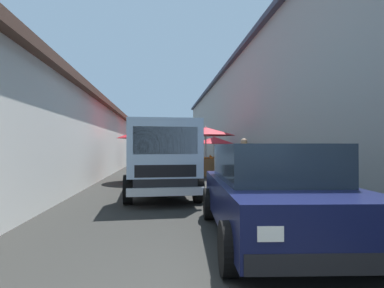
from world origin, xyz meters
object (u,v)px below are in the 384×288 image
(hatchback_car, at_px, (272,190))
(plastic_stool, at_px, (196,167))
(fruit_stall_far_right, at_px, (214,144))
(fruit_stall_far_left, at_px, (150,137))
(fruit_stall_near_left, at_px, (206,137))
(delivery_truck, at_px, (162,160))
(vendor_in_shade, at_px, (140,157))
(vendor_by_crates, at_px, (244,160))
(parked_scooter, at_px, (241,173))
(fruit_stall_mid_lane, at_px, (157,143))

(hatchback_car, distance_m, plastic_stool, 11.73)
(fruit_stall_far_right, relative_size, fruit_stall_far_left, 0.94)
(fruit_stall_near_left, xyz_separation_m, delivery_truck, (-6.49, 2.15, -0.87))
(fruit_stall_near_left, height_order, delivery_truck, fruit_stall_near_left)
(vendor_in_shade, xyz_separation_m, plastic_stool, (1.58, -2.82, -0.59))
(fruit_stall_near_left, relative_size, fruit_stall_far_left, 1.10)
(plastic_stool, bearing_deg, delivery_truck, 167.20)
(fruit_stall_far_right, height_order, vendor_in_shade, fruit_stall_far_right)
(plastic_stool, bearing_deg, fruit_stall_near_left, -165.01)
(hatchback_car, distance_m, delivery_truck, 4.22)
(hatchback_car, xyz_separation_m, vendor_in_shade, (10.14, 2.72, 0.18))
(fruit_stall_far_right, height_order, vendor_by_crates, fruit_stall_far_right)
(delivery_truck, relative_size, vendor_in_shade, 3.13)
(fruit_stall_far_left, distance_m, parked_scooter, 4.07)
(parked_scooter, relative_size, plastic_stool, 3.89)
(parked_scooter, bearing_deg, vendor_by_crates, 171.69)
(delivery_truck, bearing_deg, vendor_by_crates, -58.80)
(parked_scooter, bearing_deg, delivery_truck, 131.82)
(fruit_stall_far_right, distance_m, vendor_in_shade, 5.51)
(vendor_by_crates, bearing_deg, plastic_stool, 8.62)
(fruit_stall_mid_lane, bearing_deg, fruit_stall_near_left, -154.68)
(fruit_stall_far_left, bearing_deg, delivery_truck, -173.41)
(vendor_by_crates, bearing_deg, fruit_stall_mid_lane, 16.80)
(fruit_stall_far_left, distance_m, vendor_by_crates, 4.33)
(delivery_truck, xyz_separation_m, plastic_stool, (7.86, -1.78, -0.71))
(fruit_stall_near_left, xyz_separation_m, fruit_stall_far_left, (-2.09, 2.66, -0.11))
(delivery_truck, bearing_deg, fruit_stall_far_left, 6.59)
(fruit_stall_mid_lane, bearing_deg, fruit_stall_far_left, 178.35)
(hatchback_car, bearing_deg, parked_scooter, -10.37)
(vendor_in_shade, height_order, parked_scooter, vendor_in_shade)
(fruit_stall_far_left, relative_size, parked_scooter, 1.54)
(vendor_by_crates, bearing_deg, vendor_in_shade, 39.06)
(fruit_stall_far_right, height_order, delivery_truck, fruit_stall_far_right)
(vendor_by_crates, height_order, plastic_stool, vendor_by_crates)
(fruit_stall_far_right, bearing_deg, vendor_in_shade, 131.07)
(fruit_stall_far_left, relative_size, hatchback_car, 0.65)
(fruit_stall_mid_lane, xyz_separation_m, fruit_stall_far_left, (-7.27, 0.21, 0.16))
(fruit_stall_mid_lane, relative_size, fruit_stall_far_left, 1.06)
(fruit_stall_far_left, relative_size, plastic_stool, 5.99)
(hatchback_car, distance_m, parked_scooter, 6.53)
(plastic_stool, bearing_deg, parked_scooter, -168.56)
(fruit_stall_mid_lane, height_order, plastic_stool, fruit_stall_mid_lane)
(delivery_truck, distance_m, vendor_in_shade, 6.37)
(fruit_stall_near_left, relative_size, vendor_by_crates, 1.69)
(fruit_stall_near_left, distance_m, delivery_truck, 6.90)
(fruit_stall_near_left, bearing_deg, vendor_by_crates, -173.23)
(parked_scooter, xyz_separation_m, plastic_stool, (5.30, 1.07, -0.12))
(fruit_stall_far_right, bearing_deg, delivery_truck, 162.63)
(hatchback_car, height_order, delivery_truck, delivery_truck)
(parked_scooter, bearing_deg, fruit_stall_far_right, -1.80)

